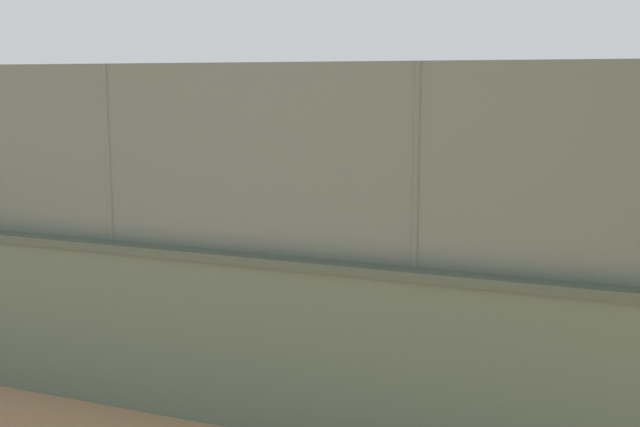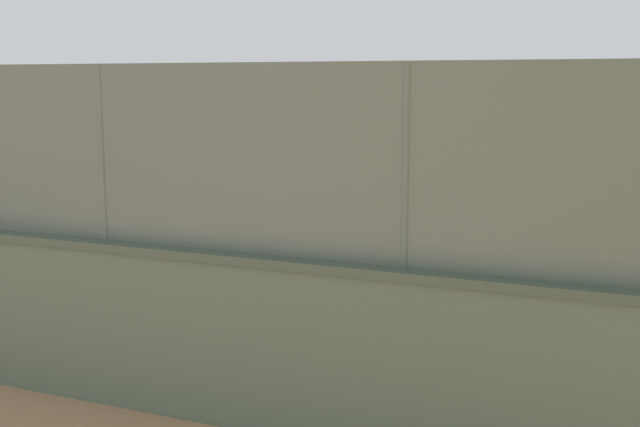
{
  "view_description": "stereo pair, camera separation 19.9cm",
  "coord_description": "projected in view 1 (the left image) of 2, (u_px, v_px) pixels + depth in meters",
  "views": [
    {
      "loc": [
        -7.7,
        18.2,
        3.24
      ],
      "look_at": [
        -2.68,
        6.92,
        1.2
      ],
      "focal_mm": 45.4,
      "sensor_mm": 36.0,
      "label": 1
    },
    {
      "loc": [
        -7.88,
        18.11,
        3.24
      ],
      "look_at": [
        -2.68,
        6.92,
        1.2
      ],
      "focal_mm": 45.4,
      "sensor_mm": 36.0,
      "label": 2
    }
  ],
  "objects": [
    {
      "name": "ground_plane",
      "position": [
        335.0,
        212.0,
        20.02
      ],
      "size": [
        260.0,
        260.0,
        0.0
      ],
      "primitive_type": "plane",
      "color": "tan"
    },
    {
      "name": "player_at_service_line",
      "position": [
        536.0,
        180.0,
        18.41
      ],
      "size": [
        0.74,
        1.16,
        1.67
      ],
      "color": "#B2B2B2",
      "rests_on": "ground_plane"
    },
    {
      "name": "player_baseline_waiting",
      "position": [
        436.0,
        240.0,
        11.37
      ],
      "size": [
        0.79,
        1.17,
        1.71
      ],
      "color": "#B2B2B2",
      "rests_on": "ground_plane"
    },
    {
      "name": "sports_ball",
      "position": [
        515.0,
        290.0,
        9.49
      ],
      "size": [
        0.16,
        0.16,
        0.16
      ],
      "primitive_type": "sphere",
      "color": "yellow"
    }
  ]
}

